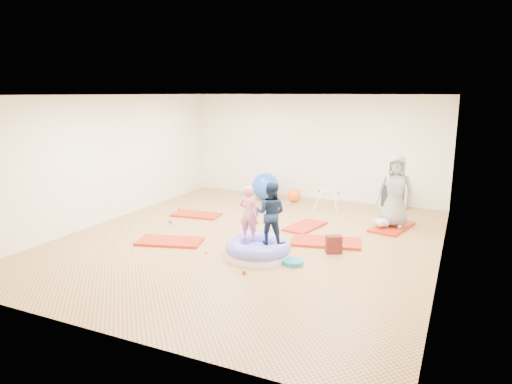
% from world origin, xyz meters
% --- Properties ---
extents(room, '(7.01, 8.01, 2.81)m').
position_xyz_m(room, '(0.00, 0.00, 1.40)').
color(room, tan).
rests_on(room, ground).
extents(gym_mat_front_left, '(1.35, 0.93, 0.05)m').
position_xyz_m(gym_mat_front_left, '(-1.32, -0.84, 0.03)').
color(gym_mat_front_left, '#AA1700').
rests_on(gym_mat_front_left, ground).
extents(gym_mat_mid_left, '(1.17, 0.69, 0.05)m').
position_xyz_m(gym_mat_mid_left, '(-1.91, 1.08, 0.02)').
color(gym_mat_mid_left, '#AA1700').
rests_on(gym_mat_mid_left, ground).
extents(gym_mat_center_back, '(0.74, 1.15, 0.04)m').
position_xyz_m(gym_mat_center_back, '(0.73, 1.24, 0.02)').
color(gym_mat_center_back, '#AA1700').
rests_on(gym_mat_center_back, ground).
extents(gym_mat_right, '(1.44, 0.95, 0.05)m').
position_xyz_m(gym_mat_right, '(1.44, 0.38, 0.03)').
color(gym_mat_right, '#AA1700').
rests_on(gym_mat_right, ground).
extents(gym_mat_rear_right, '(0.87, 1.32, 0.05)m').
position_xyz_m(gym_mat_rear_right, '(2.44, 1.96, 0.03)').
color(gym_mat_rear_right, '#AA1700').
rests_on(gym_mat_rear_right, ground).
extents(inflatable_cushion, '(1.16, 1.16, 0.37)m').
position_xyz_m(inflatable_cushion, '(0.56, -0.83, 0.14)').
color(inflatable_cushion, white).
rests_on(inflatable_cushion, ground).
extents(child_pink, '(0.37, 0.25, 0.98)m').
position_xyz_m(child_pink, '(0.38, -0.83, 0.83)').
color(child_pink, '#D9698B').
rests_on(child_pink, inflatable_cushion).
extents(child_navy, '(0.57, 0.47, 1.08)m').
position_xyz_m(child_navy, '(0.80, -0.84, 0.88)').
color(child_navy, '#111E37').
rests_on(child_navy, inflatable_cushion).
extents(adult_caregiver, '(0.79, 0.56, 1.52)m').
position_xyz_m(adult_caregiver, '(2.46, 1.99, 0.81)').
color(adult_caregiver, gray).
rests_on(adult_caregiver, gym_mat_rear_right).
extents(infant, '(0.33, 0.34, 0.20)m').
position_xyz_m(infant, '(2.25, 1.75, 0.15)').
color(infant, '#A7BFCC').
rests_on(infant, gym_mat_rear_right).
extents(ball_pit_balls, '(4.82, 3.67, 0.07)m').
position_xyz_m(ball_pit_balls, '(-0.57, 0.28, 0.04)').
color(ball_pit_balls, '#BA2C06').
rests_on(ball_pit_balls, ground).
extents(exercise_ball_blue, '(0.73, 0.73, 0.73)m').
position_xyz_m(exercise_ball_blue, '(-1.10, 3.30, 0.36)').
color(exercise_ball_blue, blue).
rests_on(exercise_ball_blue, ground).
extents(exercise_ball_orange, '(0.36, 0.36, 0.36)m').
position_xyz_m(exercise_ball_orange, '(-0.29, 3.37, 0.18)').
color(exercise_ball_orange, '#FF5B0E').
rests_on(exercise_ball_orange, ground).
extents(infant_play_gym, '(0.65, 0.61, 0.50)m').
position_xyz_m(infant_play_gym, '(0.80, 2.80, 0.33)').
color(infant_play_gym, silver).
rests_on(infant_play_gym, ground).
extents(cube_shelf, '(0.65, 0.32, 0.65)m').
position_xyz_m(cube_shelf, '(2.20, 3.79, 0.32)').
color(cube_shelf, silver).
rests_on(cube_shelf, ground).
extents(balance_disc, '(0.35, 0.35, 0.08)m').
position_xyz_m(balance_disc, '(1.25, -0.92, 0.04)').
color(balance_disc, '#1C7485').
rests_on(balance_disc, ground).
extents(backpack, '(0.33, 0.28, 0.32)m').
position_xyz_m(backpack, '(1.72, -0.08, 0.16)').
color(backpack, maroon).
rests_on(backpack, ground).
extents(yellow_toy, '(0.20, 0.20, 0.03)m').
position_xyz_m(yellow_toy, '(-0.97, -0.65, 0.02)').
color(yellow_toy, yellow).
rests_on(yellow_toy, ground).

